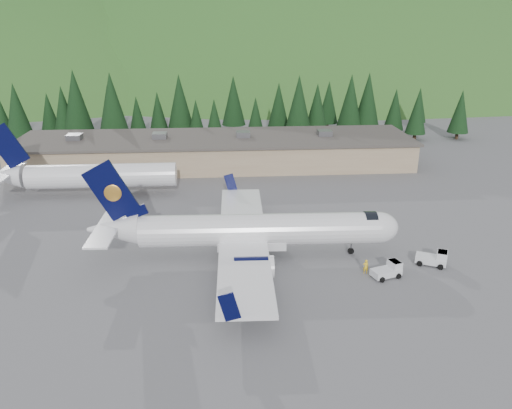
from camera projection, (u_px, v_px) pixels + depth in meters
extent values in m
plane|color=#5F5F63|center=(260.00, 256.00, 57.02)|extent=(600.00, 600.00, 0.00)
cylinder|color=white|center=(260.00, 230.00, 55.88)|extent=(26.80, 4.35, 3.59)
ellipsoid|color=white|center=(378.00, 228.00, 56.44)|extent=(4.76, 3.72, 3.59)
cylinder|color=black|center=(370.00, 224.00, 56.25)|extent=(1.42, 2.99, 2.96)
cone|color=white|center=(114.00, 229.00, 55.06)|extent=(5.82, 3.75, 3.59)
cube|color=white|center=(251.00, 242.00, 56.37)|extent=(7.72, 3.27, 0.95)
cube|color=white|center=(243.00, 238.00, 56.14)|extent=(6.17, 32.57, 0.33)
cube|color=black|center=(231.00, 183.00, 70.79)|extent=(1.94, 0.20, 2.74)
cube|color=black|center=(229.00, 307.00, 40.48)|extent=(1.94, 0.20, 2.74)
cylinder|color=black|center=(250.00, 225.00, 61.63)|extent=(4.07, 2.31, 2.19)
cylinder|color=white|center=(264.00, 225.00, 61.71)|extent=(0.64, 2.34, 2.33)
cube|color=white|center=(250.00, 221.00, 61.45)|extent=(2.10, 0.30, 0.86)
cylinder|color=black|center=(253.00, 267.00, 51.29)|extent=(4.07, 2.31, 2.19)
cylinder|color=white|center=(271.00, 267.00, 51.37)|extent=(0.64, 2.34, 2.33)
cube|color=white|center=(253.00, 262.00, 51.11)|extent=(2.10, 0.30, 0.86)
cube|color=black|center=(111.00, 191.00, 53.49)|extent=(5.90, 0.45, 7.00)
ellipsoid|color=gold|center=(114.00, 192.00, 53.75)|extent=(1.89, 0.23, 1.89)
ellipsoid|color=gold|center=(113.00, 193.00, 53.39)|extent=(1.89, 0.23, 1.89)
cube|color=black|center=(136.00, 212.00, 54.47)|extent=(2.64, 0.31, 1.89)
cube|color=white|center=(109.00, 225.00, 54.87)|extent=(2.82, 11.99, 0.21)
cylinder|color=slate|center=(351.00, 247.00, 57.16)|extent=(0.20, 0.20, 1.72)
cylinder|color=black|center=(351.00, 251.00, 57.34)|extent=(0.73, 0.29, 0.72)
cylinder|color=slate|center=(235.00, 239.00, 58.97)|extent=(0.24, 0.24, 1.91)
cylinder|color=black|center=(238.00, 242.00, 59.14)|extent=(1.06, 0.36, 1.05)
cylinder|color=black|center=(231.00, 242.00, 59.11)|extent=(1.06, 0.36, 1.05)
cylinder|color=slate|center=(235.00, 259.00, 54.16)|extent=(0.24, 0.24, 1.91)
cylinder|color=black|center=(238.00, 262.00, 54.33)|extent=(1.06, 0.36, 1.05)
cylinder|color=black|center=(231.00, 262.00, 54.30)|extent=(1.06, 0.36, 1.05)
cylinder|color=white|center=(102.00, 176.00, 74.91)|extent=(22.00, 3.60, 3.60)
cone|color=white|center=(6.00, 177.00, 73.88)|extent=(5.00, 3.60, 3.60)
cube|color=black|center=(8.00, 146.00, 72.32)|extent=(5.82, 0.28, 6.89)
cube|color=white|center=(5.00, 173.00, 73.66)|extent=(2.40, 11.00, 0.20)
cube|color=silver|center=(386.00, 272.00, 52.19)|extent=(3.40, 2.42, 0.72)
cube|color=silver|center=(395.00, 265.00, 52.34)|extent=(1.42, 1.68, 0.92)
cube|color=black|center=(395.00, 262.00, 52.20)|extent=(1.29, 1.55, 0.10)
cylinder|color=black|center=(389.00, 269.00, 53.37)|extent=(0.62, 0.39, 0.57)
cylinder|color=black|center=(399.00, 276.00, 51.95)|extent=(0.62, 0.39, 0.57)
cylinder|color=black|center=(373.00, 273.00, 52.64)|extent=(0.62, 0.39, 0.57)
cylinder|color=black|center=(382.00, 280.00, 51.22)|extent=(0.62, 0.39, 0.57)
cube|color=silver|center=(431.00, 259.00, 54.83)|extent=(3.64, 2.90, 0.76)
cube|color=silver|center=(442.00, 256.00, 54.22)|extent=(1.64, 1.84, 0.98)
cube|color=black|center=(443.00, 252.00, 54.06)|extent=(1.50, 1.70, 0.11)
cylinder|color=black|center=(441.00, 260.00, 55.30)|extent=(0.65, 0.48, 0.61)
cylinder|color=black|center=(441.00, 267.00, 53.80)|extent=(0.65, 0.48, 0.61)
cylinder|color=black|center=(421.00, 257.00, 56.06)|extent=(0.65, 0.48, 0.61)
cylinder|color=black|center=(420.00, 263.00, 54.56)|extent=(0.65, 0.48, 0.61)
cube|color=#9A7F60|center=(216.00, 152.00, 91.29)|extent=(70.00, 16.00, 4.80)
cube|color=#47423D|center=(216.00, 138.00, 90.39)|extent=(71.00, 17.00, 0.40)
cube|color=slate|center=(74.00, 137.00, 88.44)|extent=(2.50, 2.50, 1.00)
cube|color=slate|center=(160.00, 136.00, 89.47)|extent=(2.50, 2.50, 1.00)
cube|color=slate|center=(243.00, 134.00, 90.50)|extent=(2.50, 2.50, 1.00)
cube|color=slate|center=(325.00, 133.00, 91.53)|extent=(2.50, 2.50, 1.00)
imported|color=yellow|center=(366.00, 267.00, 52.81)|extent=(0.62, 0.44, 1.62)
cone|color=black|center=(2.00, 116.00, 106.99)|extent=(4.07, 4.07, 8.32)
cone|color=black|center=(17.00, 110.00, 103.45)|extent=(5.45, 5.45, 11.15)
cone|color=black|center=(49.00, 112.00, 110.18)|extent=(4.22, 4.22, 8.63)
cone|color=black|center=(63.00, 110.00, 107.74)|extent=(4.98, 4.98, 10.18)
cone|color=black|center=(76.00, 101.00, 106.35)|extent=(6.42, 6.42, 13.14)
cone|color=black|center=(109.00, 107.00, 111.60)|extent=(4.83, 4.83, 9.87)
cone|color=black|center=(112.00, 104.00, 102.94)|extent=(6.34, 6.34, 12.98)
cone|color=black|center=(137.00, 115.00, 108.87)|extent=(3.99, 3.99, 8.17)
cone|color=black|center=(158.00, 111.00, 111.45)|extent=(4.23, 4.23, 8.66)
cone|color=black|center=(180.00, 102.00, 110.49)|extent=(5.83, 5.83, 11.93)
cone|color=black|center=(196.00, 117.00, 110.03)|extent=(3.63, 3.63, 7.42)
cone|color=black|center=(214.00, 118.00, 105.28)|extent=(4.00, 4.00, 8.19)
cone|color=black|center=(233.00, 101.00, 114.98)|extent=(5.47, 5.47, 11.19)
cone|color=black|center=(256.00, 117.00, 107.10)|extent=(4.02, 4.02, 8.23)
cone|color=black|center=(279.00, 105.00, 113.14)|extent=(4.96, 4.96, 10.14)
cone|color=black|center=(299.00, 104.00, 105.74)|extent=(5.97, 5.97, 12.22)
cone|color=black|center=(317.00, 108.00, 107.94)|extent=(5.16, 5.16, 10.55)
cone|color=black|center=(328.00, 102.00, 118.48)|extent=(4.81, 4.81, 9.84)
cone|color=black|center=(350.00, 101.00, 111.49)|extent=(5.78, 5.78, 11.82)
cone|color=black|center=(368.00, 100.00, 112.40)|extent=(5.90, 5.90, 12.07)
cone|color=black|center=(395.00, 109.00, 111.98)|extent=(4.49, 4.49, 9.18)
cone|color=black|center=(417.00, 113.00, 108.29)|extent=(4.45, 4.45, 9.09)
cone|color=black|center=(419.00, 105.00, 121.03)|extent=(4.05, 4.05, 8.28)
cone|color=black|center=(460.00, 111.00, 109.11)|extent=(4.53, 4.53, 9.27)
ellipsoid|color=#1D5D1A|center=(41.00, 243.00, 235.95)|extent=(336.00, 240.00, 240.00)
ellipsoid|color=#1D5D1A|center=(302.00, 229.00, 276.40)|extent=(420.00, 300.00, 300.00)
ellipsoid|color=#1D5D1A|center=(476.00, 199.00, 321.96)|extent=(392.00, 280.00, 280.00)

